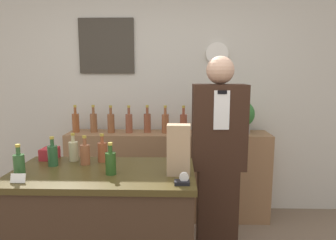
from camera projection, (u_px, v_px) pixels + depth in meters
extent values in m
cube|color=beige|center=(159.00, 93.00, 3.38)|extent=(5.20, 0.06, 2.70)
cube|color=#383229|center=(106.00, 46.00, 3.27)|extent=(0.60, 0.02, 0.59)
cylinder|color=white|center=(217.00, 54.00, 3.25)|extent=(0.24, 0.03, 0.24)
cube|color=#8E6642|center=(168.00, 175.00, 3.27)|extent=(2.15, 0.37, 0.94)
cube|color=#382619|center=(105.00, 237.00, 2.08)|extent=(1.19, 0.63, 0.89)
cube|color=#3D3215|center=(103.00, 173.00, 2.01)|extent=(1.22, 0.66, 0.04)
cube|color=#331E14|center=(216.00, 212.00, 2.57)|extent=(0.33, 0.26, 0.79)
cube|color=#331E14|center=(219.00, 127.00, 2.46)|extent=(0.43, 0.26, 0.69)
cube|color=white|center=(222.00, 110.00, 2.30)|extent=(0.12, 0.01, 0.30)
cube|color=black|center=(222.00, 92.00, 2.28)|extent=(0.07, 0.01, 0.03)
sphere|color=tan|center=(220.00, 70.00, 2.38)|extent=(0.22, 0.22, 0.22)
cylinder|color=#9E998E|center=(241.00, 129.00, 3.17)|extent=(0.19, 0.19, 0.09)
sphere|color=#2D6B2D|center=(241.00, 114.00, 3.14)|extent=(0.28, 0.28, 0.28)
cube|color=tan|center=(179.00, 150.00, 1.90)|extent=(0.15, 0.10, 0.33)
cube|color=black|center=(182.00, 182.00, 1.76)|extent=(0.09, 0.06, 0.02)
cylinder|color=silver|center=(184.00, 177.00, 1.75)|extent=(0.06, 0.02, 0.06)
cube|color=white|center=(18.00, 178.00, 1.78)|extent=(0.09, 0.02, 0.06)
cube|color=maroon|center=(50.00, 154.00, 2.27)|extent=(0.12, 0.14, 0.08)
cylinder|color=#2B5228|center=(19.00, 166.00, 1.88)|extent=(0.07, 0.07, 0.14)
cylinder|color=#2B5228|center=(18.00, 151.00, 1.86)|extent=(0.03, 0.03, 0.05)
cylinder|color=#B29933|center=(18.00, 146.00, 1.86)|extent=(0.03, 0.03, 0.02)
cylinder|color=#26512C|center=(53.00, 156.00, 2.10)|extent=(0.07, 0.07, 0.14)
cylinder|color=#26512C|center=(52.00, 142.00, 2.09)|extent=(0.03, 0.03, 0.05)
cylinder|color=#B29933|center=(52.00, 138.00, 2.08)|extent=(0.03, 0.03, 0.02)
cylinder|color=tan|center=(74.00, 151.00, 2.22)|extent=(0.07, 0.07, 0.14)
cylinder|color=tan|center=(73.00, 139.00, 2.21)|extent=(0.03, 0.03, 0.05)
cylinder|color=#B29933|center=(73.00, 134.00, 2.20)|extent=(0.03, 0.03, 0.02)
cylinder|color=brown|center=(85.00, 155.00, 2.13)|extent=(0.07, 0.07, 0.14)
cylinder|color=brown|center=(85.00, 141.00, 2.12)|extent=(0.03, 0.03, 0.05)
cylinder|color=#B29933|center=(84.00, 137.00, 2.11)|extent=(0.03, 0.03, 0.02)
cylinder|color=brown|center=(102.00, 152.00, 2.20)|extent=(0.07, 0.07, 0.14)
cylinder|color=brown|center=(102.00, 139.00, 2.18)|extent=(0.03, 0.03, 0.05)
cylinder|color=#B29933|center=(102.00, 135.00, 2.18)|extent=(0.03, 0.03, 0.02)
cylinder|color=#274E1C|center=(111.00, 164.00, 1.92)|extent=(0.07, 0.07, 0.14)
cylinder|color=#274E1C|center=(110.00, 149.00, 1.91)|extent=(0.03, 0.03, 0.05)
cylinder|color=#B29933|center=(110.00, 144.00, 1.90)|extent=(0.03, 0.03, 0.02)
cylinder|color=brown|center=(76.00, 123.00, 3.22)|extent=(0.07, 0.07, 0.20)
cylinder|color=brown|center=(75.00, 111.00, 3.20)|extent=(0.03, 0.03, 0.07)
cylinder|color=#B29933|center=(75.00, 106.00, 3.19)|extent=(0.03, 0.03, 0.02)
cylinder|color=brown|center=(94.00, 123.00, 3.22)|extent=(0.07, 0.07, 0.20)
cylinder|color=brown|center=(93.00, 110.00, 3.20)|extent=(0.03, 0.03, 0.07)
cylinder|color=#B29933|center=(93.00, 106.00, 3.19)|extent=(0.03, 0.03, 0.02)
cylinder|color=brown|center=(111.00, 123.00, 3.19)|extent=(0.07, 0.07, 0.20)
cylinder|color=brown|center=(111.00, 111.00, 3.17)|extent=(0.03, 0.03, 0.07)
cylinder|color=#B29933|center=(110.00, 106.00, 3.16)|extent=(0.03, 0.03, 0.02)
cylinder|color=brown|center=(129.00, 123.00, 3.18)|extent=(0.07, 0.07, 0.20)
cylinder|color=brown|center=(129.00, 111.00, 3.16)|extent=(0.03, 0.03, 0.07)
cylinder|color=#B29933|center=(129.00, 106.00, 3.16)|extent=(0.03, 0.03, 0.02)
cylinder|color=brown|center=(147.00, 123.00, 3.20)|extent=(0.07, 0.07, 0.20)
cylinder|color=brown|center=(147.00, 111.00, 3.18)|extent=(0.03, 0.03, 0.07)
cylinder|color=#B29933|center=(147.00, 106.00, 3.18)|extent=(0.03, 0.03, 0.02)
cylinder|color=brown|center=(165.00, 124.00, 3.18)|extent=(0.07, 0.07, 0.20)
cylinder|color=brown|center=(165.00, 111.00, 3.16)|extent=(0.03, 0.03, 0.07)
cylinder|color=#B29933|center=(165.00, 107.00, 3.15)|extent=(0.03, 0.03, 0.02)
cylinder|color=brown|center=(183.00, 124.00, 3.16)|extent=(0.07, 0.07, 0.20)
cylinder|color=brown|center=(184.00, 111.00, 3.14)|extent=(0.03, 0.03, 0.07)
cylinder|color=#B29933|center=(184.00, 107.00, 3.13)|extent=(0.03, 0.03, 0.02)
cylinder|color=brown|center=(202.00, 124.00, 3.18)|extent=(0.07, 0.07, 0.20)
cylinder|color=brown|center=(202.00, 111.00, 3.16)|extent=(0.03, 0.03, 0.07)
cylinder|color=#B29933|center=(202.00, 106.00, 3.15)|extent=(0.03, 0.03, 0.02)
cylinder|color=brown|center=(220.00, 124.00, 3.17)|extent=(0.07, 0.07, 0.20)
cylinder|color=brown|center=(220.00, 111.00, 3.15)|extent=(0.03, 0.03, 0.07)
cylinder|color=#B29933|center=(220.00, 107.00, 3.14)|extent=(0.03, 0.03, 0.02)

